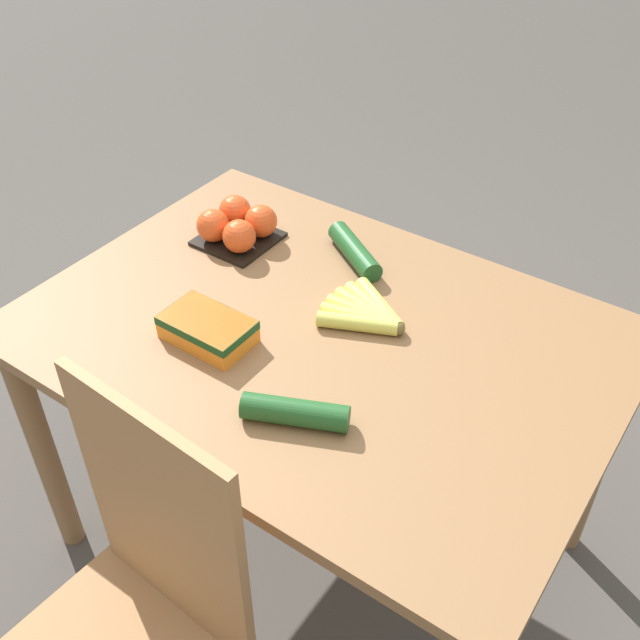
{
  "coord_description": "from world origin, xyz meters",
  "views": [
    {
      "loc": [
        -0.71,
        1.02,
        1.82
      ],
      "look_at": [
        0.0,
        0.0,
        0.8
      ],
      "focal_mm": 42.0,
      "sensor_mm": 36.0,
      "label": 1
    }
  ],
  "objects_px": {
    "chair": "(131,637)",
    "cucumber_near": "(355,251)",
    "tomato_pack": "(237,225)",
    "cucumber_far": "(295,412)",
    "carrot_bag": "(208,328)",
    "banana_bunch": "(367,313)"
  },
  "relations": [
    {
      "from": "carrot_bag",
      "to": "cucumber_near",
      "type": "bearing_deg",
      "value": -102.41
    },
    {
      "from": "chair",
      "to": "tomato_pack",
      "type": "height_order",
      "value": "chair"
    },
    {
      "from": "cucumber_near",
      "to": "cucumber_far",
      "type": "xyz_separation_m",
      "value": [
        -0.2,
        0.51,
        0.0
      ]
    },
    {
      "from": "chair",
      "to": "tomato_pack",
      "type": "xyz_separation_m",
      "value": [
        0.41,
        -0.83,
        0.3
      ]
    },
    {
      "from": "banana_bunch",
      "to": "tomato_pack",
      "type": "xyz_separation_m",
      "value": [
        0.44,
        -0.08,
        0.03
      ]
    },
    {
      "from": "tomato_pack",
      "to": "cucumber_near",
      "type": "bearing_deg",
      "value": -161.65
    },
    {
      "from": "tomato_pack",
      "to": "banana_bunch",
      "type": "bearing_deg",
      "value": 169.44
    },
    {
      "from": "chair",
      "to": "carrot_bag",
      "type": "height_order",
      "value": "chair"
    },
    {
      "from": "cucumber_near",
      "to": "cucumber_far",
      "type": "relative_size",
      "value": 0.96
    },
    {
      "from": "chair",
      "to": "carrot_bag",
      "type": "distance_m",
      "value": 0.61
    },
    {
      "from": "cucumber_near",
      "to": "cucumber_far",
      "type": "bearing_deg",
      "value": 111.25
    },
    {
      "from": "banana_bunch",
      "to": "cucumber_far",
      "type": "height_order",
      "value": "cucumber_far"
    },
    {
      "from": "chair",
      "to": "cucumber_near",
      "type": "distance_m",
      "value": 0.97
    },
    {
      "from": "tomato_pack",
      "to": "cucumber_far",
      "type": "relative_size",
      "value": 0.86
    },
    {
      "from": "carrot_bag",
      "to": "cucumber_far",
      "type": "xyz_separation_m",
      "value": [
        -0.29,
        0.09,
        -0.01
      ]
    },
    {
      "from": "cucumber_far",
      "to": "cucumber_near",
      "type": "bearing_deg",
      "value": -68.75
    },
    {
      "from": "tomato_pack",
      "to": "cucumber_far",
      "type": "height_order",
      "value": "tomato_pack"
    },
    {
      "from": "chair",
      "to": "cucumber_far",
      "type": "xyz_separation_m",
      "value": [
        -0.07,
        -0.41,
        0.28
      ]
    },
    {
      "from": "banana_bunch",
      "to": "cucumber_far",
      "type": "xyz_separation_m",
      "value": [
        -0.05,
        0.34,
        0.01
      ]
    },
    {
      "from": "chair",
      "to": "tomato_pack",
      "type": "distance_m",
      "value": 0.97
    },
    {
      "from": "banana_bunch",
      "to": "tomato_pack",
      "type": "bearing_deg",
      "value": -10.56
    },
    {
      "from": "chair",
      "to": "banana_bunch",
      "type": "bearing_deg",
      "value": 91.87
    }
  ]
}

